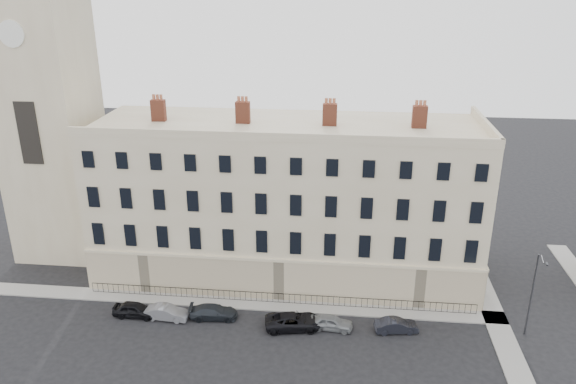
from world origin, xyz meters
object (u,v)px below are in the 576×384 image
(car_b, at_px, (167,313))
(car_d, at_px, (293,321))
(car_f, at_px, (396,326))
(car_a, at_px, (135,309))
(streetlamp, at_px, (533,292))
(car_e, at_px, (331,322))
(car_c, at_px, (213,312))

(car_b, bearing_deg, car_d, -87.47)
(car_b, distance_m, car_d, 11.01)
(car_d, distance_m, car_f, 8.59)
(car_a, height_order, car_f, car_a)
(car_b, bearing_deg, streetlamp, -84.70)
(car_a, relative_size, car_f, 1.06)
(car_a, height_order, car_b, car_a)
(car_e, bearing_deg, streetlamp, -81.55)
(car_b, height_order, car_c, car_b)
(car_a, relative_size, car_e, 1.05)
(car_f, bearing_deg, car_e, 82.42)
(car_e, height_order, streetlamp, streetlamp)
(car_b, xyz_separation_m, car_e, (14.19, 0.04, 0.00))
(car_d, xyz_separation_m, streetlamp, (19.22, 1.11, 3.45))
(car_d, bearing_deg, car_b, 79.06)
(streetlamp, bearing_deg, car_e, -166.76)
(car_a, distance_m, car_d, 13.91)
(car_b, relative_size, car_f, 1.04)
(car_c, relative_size, car_e, 1.14)
(car_e, bearing_deg, car_c, 92.54)
(car_a, bearing_deg, car_c, -85.17)
(car_a, xyz_separation_m, car_e, (17.09, -0.08, -0.03))
(car_e, distance_m, car_f, 5.40)
(car_b, relative_size, car_e, 1.03)
(car_b, relative_size, car_d, 0.79)
(car_d, bearing_deg, streetlamp, -96.59)
(car_e, distance_m, streetlamp, 16.43)
(car_c, distance_m, streetlamp, 26.48)
(car_d, relative_size, car_f, 1.33)
(car_a, height_order, car_c, car_a)
(car_c, xyz_separation_m, streetlamp, (26.24, 0.36, 3.52))
(car_a, relative_size, streetlamp, 0.51)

